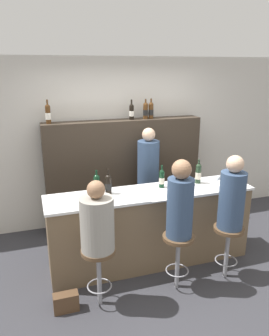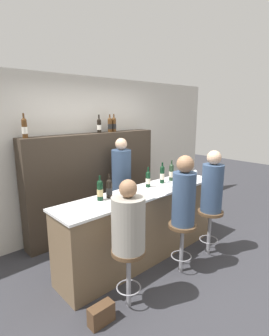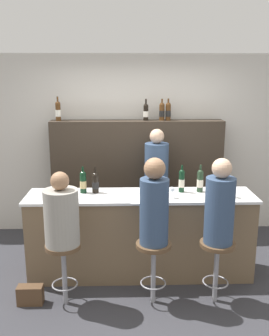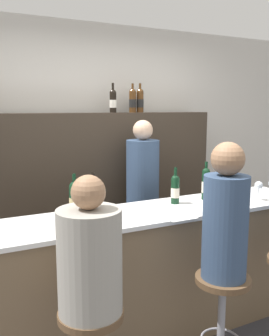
{
  "view_description": "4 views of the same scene",
  "coord_description": "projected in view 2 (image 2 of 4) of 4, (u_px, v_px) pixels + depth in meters",
  "views": [
    {
      "loc": [
        -1.36,
        -3.24,
        2.45
      ],
      "look_at": [
        -0.19,
        0.34,
        1.28
      ],
      "focal_mm": 35.0,
      "sensor_mm": 36.0,
      "label": 1
    },
    {
      "loc": [
        -2.4,
        -2.15,
        2.06
      ],
      "look_at": [
        -0.21,
        0.23,
        1.34
      ],
      "focal_mm": 28.0,
      "sensor_mm": 36.0,
      "label": 2
    },
    {
      "loc": [
        -0.18,
        -3.76,
        2.28
      ],
      "look_at": [
        -0.07,
        0.18,
        1.32
      ],
      "focal_mm": 40.0,
      "sensor_mm": 36.0,
      "label": 3
    },
    {
      "loc": [
        -1.43,
        -2.07,
        1.74
      ],
      "look_at": [
        -0.21,
        0.33,
        1.3
      ],
      "focal_mm": 40.0,
      "sensor_mm": 36.0,
      "label": 4
    }
  ],
  "objects": [
    {
      "name": "wine_bottle_backbar_3",
      "position": [
        114.0,
        124.0,
        4.52
      ],
      "size": [
        0.08,
        0.08,
        0.3
      ],
      "color": "#4C2D14",
      "rests_on": "back_bar_cabinet"
    },
    {
      "name": "wine_bottle_counter_2",
      "position": [
        148.0,
        179.0,
        3.72
      ],
      "size": [
        0.07,
        0.07,
        0.29
      ],
      "color": "black",
      "rests_on": "bar_counter"
    },
    {
      "name": "wine_bottle_backbar_1",
      "position": [
        99.0,
        126.0,
        4.31
      ],
      "size": [
        0.07,
        0.07,
        0.3
      ],
      "color": "black",
      "rests_on": "back_bar_cabinet"
    },
    {
      "name": "bar_stool_middle",
      "position": [
        182.0,
        235.0,
        3.31
      ],
      "size": [
        0.36,
        0.36,
        0.66
      ],
      "color": "gray",
      "rests_on": "ground_plane"
    },
    {
      "name": "wine_glass_2",
      "position": [
        195.0,
        172.0,
        4.11
      ],
      "size": [
        0.07,
        0.07,
        0.16
      ],
      "color": "silver",
      "rests_on": "bar_counter"
    },
    {
      "name": "wine_bottle_counter_1",
      "position": [
        109.0,
        188.0,
        3.26
      ],
      "size": [
        0.08,
        0.08,
        0.31
      ],
      "color": "black",
      "rests_on": "bar_counter"
    },
    {
      "name": "guest_seated_left",
      "position": [
        128.0,
        221.0,
        2.61
      ],
      "size": [
        0.34,
        0.34,
        0.74
      ],
      "color": "gray",
      "rests_on": "bar_stool_left"
    },
    {
      "name": "bartender",
      "position": [
        122.0,
        191.0,
        4.32
      ],
      "size": [
        0.32,
        0.32,
        1.62
      ],
      "color": "#334766",
      "rests_on": "ground_plane"
    },
    {
      "name": "wine_glass_1",
      "position": [
        189.0,
        174.0,
        4.01
      ],
      "size": [
        0.07,
        0.07,
        0.16
      ],
      "color": "silver",
      "rests_on": "bar_counter"
    },
    {
      "name": "wall_back",
      "position": [
        87.0,
        155.0,
        4.5
      ],
      "size": [
        6.4,
        0.05,
        2.6
      ],
      "color": "beige",
      "rests_on": "ground_plane"
    },
    {
      "name": "wine_bottle_backbar_0",
      "position": [
        24.0,
        128.0,
        3.51
      ],
      "size": [
        0.07,
        0.07,
        0.33
      ],
      "color": "#4C2D14",
      "rests_on": "back_bar_cabinet"
    },
    {
      "name": "guest_seated_right",
      "position": [
        212.0,
        185.0,
        3.62
      ],
      "size": [
        0.29,
        0.29,
        0.87
      ],
      "color": "#334766",
      "rests_on": "bar_stool_right"
    },
    {
      "name": "ground_plane",
      "position": [
        157.0,
        264.0,
        3.58
      ],
      "size": [
        16.0,
        16.0,
        0.0
      ],
      "primitive_type": "plane",
      "color": "#333338"
    },
    {
      "name": "wine_bottle_counter_0",
      "position": [
        100.0,
        190.0,
        3.17
      ],
      "size": [
        0.08,
        0.08,
        0.31
      ],
      "color": "black",
      "rests_on": "bar_counter"
    },
    {
      "name": "guest_seated_middle",
      "position": [
        184.0,
        194.0,
        3.2
      ],
      "size": [
        0.29,
        0.29,
        0.87
      ],
      "color": "#334766",
      "rests_on": "bar_stool_middle"
    },
    {
      "name": "handbag",
      "position": [
        101.0,
        314.0,
        2.57
      ],
      "size": [
        0.26,
        0.12,
        0.2
      ],
      "color": "#513823",
      "rests_on": "ground_plane"
    },
    {
      "name": "wine_bottle_counter_4",
      "position": [
        171.0,
        172.0,
        4.06
      ],
      "size": [
        0.07,
        0.07,
        0.32
      ],
      "color": "#233823",
      "rests_on": "bar_counter"
    },
    {
      "name": "bar_counter",
      "position": [
        144.0,
        224.0,
        3.67
      ],
      "size": [
        2.59,
        0.58,
        0.98
      ],
      "color": "brown",
      "rests_on": "ground_plane"
    },
    {
      "name": "back_bar_cabinet",
      "position": [
        95.0,
        183.0,
        4.44
      ],
      "size": [
        2.42,
        0.28,
        1.69
      ],
      "color": "#382D23",
      "rests_on": "ground_plane"
    },
    {
      "name": "wine_bottle_backbar_2",
      "position": [
        110.0,
        125.0,
        4.46
      ],
      "size": [
        0.08,
        0.08,
        0.3
      ],
      "color": "#4C2D14",
      "rests_on": "back_bar_cabinet"
    },
    {
      "name": "wine_glass_0",
      "position": [
        167.0,
        182.0,
        3.68
      ],
      "size": [
        0.07,
        0.07,
        0.13
      ],
      "color": "silver",
      "rests_on": "bar_counter"
    },
    {
      "name": "tasting_menu",
      "position": [
        153.0,
        194.0,
        3.43
      ],
      "size": [
        0.21,
        0.3,
        0.0
      ],
      "color": "white",
      "rests_on": "bar_counter"
    },
    {
      "name": "bar_stool_left",
      "position": [
        129.0,
        262.0,
        2.71
      ],
      "size": [
        0.36,
        0.36,
        0.66
      ],
      "color": "gray",
      "rests_on": "ground_plane"
    },
    {
      "name": "wine_bottle_counter_3",
      "position": [
        162.0,
        174.0,
        3.92
      ],
      "size": [
        0.07,
        0.07,
        0.32
      ],
      "color": "black",
      "rests_on": "bar_counter"
    },
    {
      "name": "bar_stool_right",
      "position": [
        210.0,
        221.0,
        3.74
      ],
      "size": [
        0.36,
        0.36,
        0.66
      ],
      "color": "gray",
      "rests_on": "ground_plane"
    }
  ]
}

